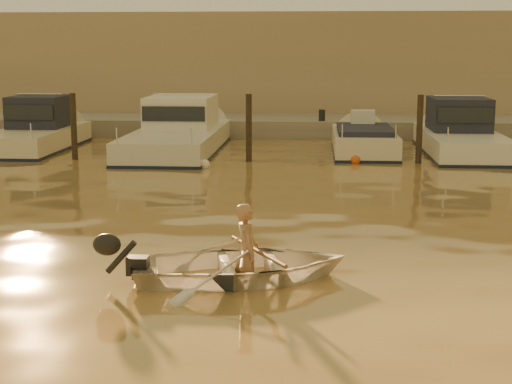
# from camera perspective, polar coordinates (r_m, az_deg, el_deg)

# --- Properties ---
(ground_plane) EXTENTS (160.00, 160.00, 0.00)m
(ground_plane) POSITION_cam_1_polar(r_m,az_deg,el_deg) (10.02, -6.25, -9.11)
(ground_plane) COLOR olive
(ground_plane) RESTS_ON ground
(dinghy) EXTENTS (3.62, 2.96, 0.66)m
(dinghy) POSITION_cam_1_polar(r_m,az_deg,el_deg) (11.50, -1.16, -5.37)
(dinghy) COLOR silver
(dinghy) RESTS_ON ground_plane
(person) EXTENTS (0.46, 0.59, 1.43)m
(person) POSITION_cam_1_polar(r_m,az_deg,el_deg) (11.46, -0.66, -4.36)
(person) COLOR #9D724E
(person) RESTS_ON dinghy
(outboard_motor) EXTENTS (0.97, 0.60, 0.70)m
(outboard_motor) POSITION_cam_1_polar(r_m,az_deg,el_deg) (11.37, -8.69, -5.30)
(outboard_motor) COLOR black
(outboard_motor) RESTS_ON dinghy
(oar_port) EXTENTS (0.97, 1.92, 0.13)m
(oar_port) POSITION_cam_1_polar(r_m,az_deg,el_deg) (11.48, 0.08, -4.30)
(oar_port) COLOR brown
(oar_port) RESTS_ON dinghy
(oar_starboard) EXTENTS (0.20, 2.10, 0.13)m
(oar_starboard) POSITION_cam_1_polar(r_m,az_deg,el_deg) (11.45, -0.91, -4.34)
(oar_starboard) COLOR brown
(oar_starboard) RESTS_ON dinghy
(moored_boat_1) EXTENTS (2.15, 6.43, 1.75)m
(moored_boat_1) POSITION_cam_1_polar(r_m,az_deg,el_deg) (27.07, -15.75, 4.31)
(moored_boat_1) COLOR beige
(moored_boat_1) RESTS_ON ground_plane
(moored_boat_2) EXTENTS (2.64, 8.73, 1.75)m
(moored_boat_2) POSITION_cam_1_polar(r_m,az_deg,el_deg) (25.82, -5.70, 4.37)
(moored_boat_2) COLOR silver
(moored_boat_2) RESTS_ON ground_plane
(moored_boat_3) EXTENTS (1.94, 5.64, 0.95)m
(moored_boat_3) POSITION_cam_1_polar(r_m,az_deg,el_deg) (25.51, 7.84, 3.35)
(moored_boat_3) COLOR beige
(moored_boat_3) RESTS_ON ground_plane
(moored_boat_4) EXTENTS (2.26, 6.97, 1.75)m
(moored_boat_4) POSITION_cam_1_polar(r_m,az_deg,el_deg) (25.84, 14.70, 4.08)
(moored_boat_4) COLOR silver
(moored_boat_4) RESTS_ON ground_plane
(piling_1) EXTENTS (0.18, 0.18, 2.20)m
(piling_1) POSITION_cam_1_polar(r_m,az_deg,el_deg) (24.32, -13.11, 4.43)
(piling_1) COLOR #2D2319
(piling_1) RESTS_ON ground_plane
(piling_2) EXTENTS (0.18, 0.18, 2.20)m
(piling_2) POSITION_cam_1_polar(r_m,az_deg,el_deg) (23.29, -0.53, 4.44)
(piling_2) COLOR #2D2319
(piling_2) RESTS_ON ground_plane
(piling_3) EXTENTS (0.18, 0.18, 2.20)m
(piling_3) POSITION_cam_1_polar(r_m,az_deg,el_deg) (23.40, 11.80, 4.25)
(piling_3) COLOR #2D2319
(piling_3) RESTS_ON ground_plane
(fender_b) EXTENTS (0.30, 0.30, 0.30)m
(fender_b) POSITION_cam_1_polar(r_m,az_deg,el_deg) (24.89, -17.61, 2.49)
(fender_b) COLOR orange
(fender_b) RESTS_ON ground_plane
(fender_c) EXTENTS (0.30, 0.30, 0.30)m
(fender_c) POSITION_cam_1_polar(r_m,az_deg,el_deg) (22.11, -3.76, 2.01)
(fender_c) COLOR white
(fender_c) RESTS_ON ground_plane
(fender_d) EXTENTS (0.30, 0.30, 0.30)m
(fender_d) POSITION_cam_1_polar(r_m,az_deg,el_deg) (23.15, 7.25, 2.33)
(fender_d) COLOR #C65017
(fender_d) RESTS_ON ground_plane
(quay) EXTENTS (52.00, 4.00, 1.00)m
(quay) POSITION_cam_1_polar(r_m,az_deg,el_deg) (30.99, 1.07, 4.55)
(quay) COLOR gray
(quay) RESTS_ON ground_plane
(waterfront_building) EXTENTS (46.00, 7.00, 4.80)m
(waterfront_building) POSITION_cam_1_polar(r_m,az_deg,el_deg) (36.33, 1.60, 8.98)
(waterfront_building) COLOR #9E8466
(waterfront_building) RESTS_ON quay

